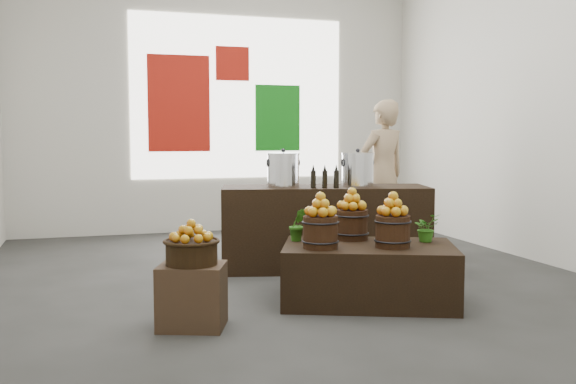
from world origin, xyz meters
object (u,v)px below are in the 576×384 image
object	(u,v)px
wicker_basket	(192,253)
stock_pot_left	(283,171)
stock_pot_center	(358,170)
crate	(192,296)
shopper	(383,174)
counter	(325,228)
display_table	(369,273)

from	to	relation	value
wicker_basket	stock_pot_left	distance (m)	2.25
stock_pot_center	crate	bearing A→B (deg)	-141.65
wicker_basket	shopper	size ratio (longest dim) A/B	0.20
wicker_basket	counter	xyz separation A→B (m)	(1.69, 1.69, -0.12)
display_table	stock_pot_center	xyz separation A→B (m)	(0.46, 1.32, 0.81)
counter	crate	bearing A→B (deg)	-121.20
stock_pot_center	shopper	xyz separation A→B (m)	(0.85, 1.15, -0.12)
wicker_basket	stock_pot_left	bearing A→B (deg)	55.03
wicker_basket	display_table	bearing A→B (deg)	10.11
stock_pot_left	shopper	distance (m)	1.89
stock_pot_left	shopper	size ratio (longest dim) A/B	0.18
display_table	stock_pot_left	world-z (taller)	stock_pot_left
crate	stock_pot_left	bearing A→B (deg)	55.03
crate	wicker_basket	size ratio (longest dim) A/B	1.25
shopper	counter	bearing A→B (deg)	27.18
wicker_basket	display_table	world-z (taller)	wicker_basket
display_table	stock_pot_center	world-z (taller)	stock_pot_center
counter	shopper	size ratio (longest dim) A/B	1.16
counter	wicker_basket	bearing A→B (deg)	-121.20
crate	counter	bearing A→B (deg)	44.96
stock_pot_left	display_table	bearing A→B (deg)	-78.25
display_table	counter	distance (m)	1.43
crate	display_table	bearing A→B (deg)	10.11
display_table	shopper	world-z (taller)	shopper
crate	display_table	size ratio (longest dim) A/B	0.33
stock_pot_left	wicker_basket	bearing A→B (deg)	-124.97
wicker_basket	stock_pot_center	world-z (taller)	stock_pot_center
display_table	shopper	bearing A→B (deg)	84.10
crate	shopper	world-z (taller)	shopper
wicker_basket	crate	bearing A→B (deg)	0.00
crate	counter	size ratio (longest dim) A/B	0.22
display_table	stock_pot_left	xyz separation A→B (m)	(-0.32, 1.52, 0.81)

